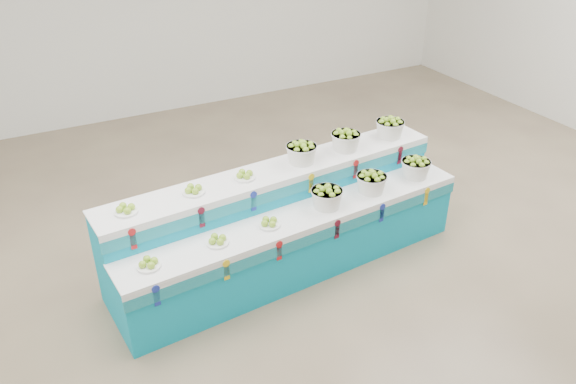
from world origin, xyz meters
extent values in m
plane|color=brown|center=(0.00, 0.00, 0.00)|extent=(10.00, 10.00, 0.00)
cylinder|color=white|center=(-2.26, -0.20, 0.76)|extent=(0.23, 0.23, 0.09)
cylinder|color=white|center=(-1.61, -0.14, 0.76)|extent=(0.23, 0.23, 0.09)
cylinder|color=white|center=(-1.06, -0.10, 0.76)|extent=(0.23, 0.23, 0.09)
cylinder|color=white|center=(-2.30, 0.27, 1.06)|extent=(0.23, 0.23, 0.09)
cylinder|color=white|center=(-1.65, 0.32, 1.06)|extent=(0.23, 0.23, 0.09)
cylinder|color=white|center=(-1.10, 0.36, 1.06)|extent=(0.23, 0.23, 0.09)
camera|label=1|loc=(-3.02, -4.22, 3.72)|focal=35.70mm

